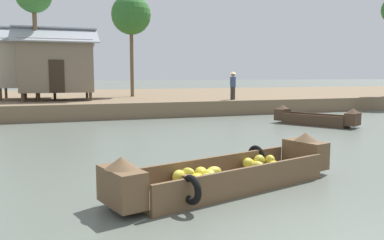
# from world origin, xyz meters

# --- Properties ---
(ground_plane) EXTENTS (300.00, 300.00, 0.00)m
(ground_plane) POSITION_xyz_m (0.00, 10.00, 0.00)
(ground_plane) COLOR #596056
(riverbank_strip) EXTENTS (160.00, 20.00, 0.84)m
(riverbank_strip) POSITION_xyz_m (0.00, 27.84, 0.42)
(riverbank_strip) COLOR #756047
(riverbank_strip) RESTS_ON ground
(banana_boat) EXTENTS (5.37, 2.69, 0.95)m
(banana_boat) POSITION_xyz_m (-0.18, 4.63, 0.32)
(banana_boat) COLOR brown
(banana_boat) RESTS_ON ground
(fishing_skiff_distant) EXTENTS (2.69, 3.71, 0.87)m
(fishing_skiff_distant) POSITION_xyz_m (7.85, 12.70, 0.32)
(fishing_skiff_distant) COLOR #473323
(fishing_skiff_distant) RESTS_ON ground
(stilt_house_left) EXTENTS (4.00, 3.75, 4.30)m
(stilt_house_left) POSITION_xyz_m (-4.89, 23.52, 3.02)
(stilt_house_left) COLOR #4C3826
(stilt_house_left) RESTS_ON riverbank_strip
(stilt_house_mid_left) EXTENTS (4.66, 3.36, 4.18)m
(stilt_house_mid_left) POSITION_xyz_m (-3.31, 21.82, 2.87)
(stilt_house_mid_left) COLOR #4C3826
(stilt_house_mid_left) RESTS_ON riverbank_strip
(palm_tree_far) EXTENTS (2.62, 2.62, 6.74)m
(palm_tree_far) POSITION_xyz_m (1.55, 24.22, 6.22)
(palm_tree_far) COLOR brown
(palm_tree_far) RESTS_ON riverbank_strip
(vendor_person) EXTENTS (0.44, 0.44, 1.66)m
(vendor_person) POSITION_xyz_m (6.53, 18.86, 1.77)
(vendor_person) COLOR #332D28
(vendor_person) RESTS_ON riverbank_strip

